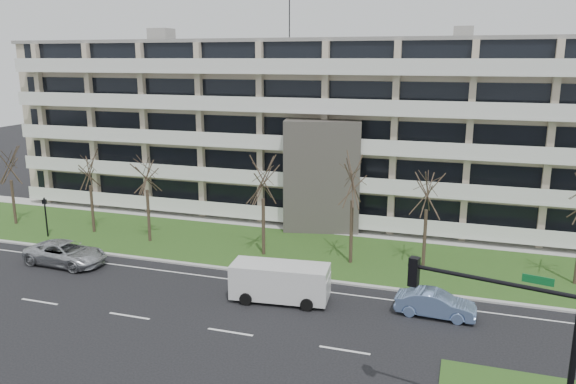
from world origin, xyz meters
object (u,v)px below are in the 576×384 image
(silver_pickup, at_px, (66,253))
(traffic_signal, at_px, (512,338))
(pedestrian_signal, at_px, (45,212))
(blue_sedan, at_px, (435,304))
(white_van, at_px, (281,279))

(silver_pickup, distance_m, traffic_signal, 29.69)
(silver_pickup, relative_size, pedestrian_signal, 1.78)
(pedestrian_signal, bearing_deg, blue_sedan, -27.54)
(white_van, xyz_separation_m, pedestrian_signal, (-21.27, 5.55, 0.73))
(traffic_signal, bearing_deg, blue_sedan, 118.92)
(white_van, distance_m, traffic_signal, 15.44)
(silver_pickup, xyz_separation_m, pedestrian_signal, (-5.43, 4.51, 1.24))
(blue_sedan, xyz_separation_m, pedestrian_signal, (-29.91, 4.88, 1.33))
(white_van, bearing_deg, silver_pickup, 170.64)
(silver_pickup, xyz_separation_m, blue_sedan, (24.48, -0.36, -0.08))
(blue_sedan, distance_m, traffic_signal, 11.41)
(blue_sedan, distance_m, white_van, 8.68)
(traffic_signal, bearing_deg, silver_pickup, 171.59)
(blue_sedan, height_order, white_van, white_van)
(blue_sedan, bearing_deg, silver_pickup, 91.80)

